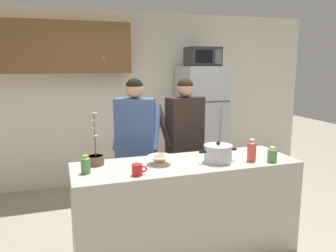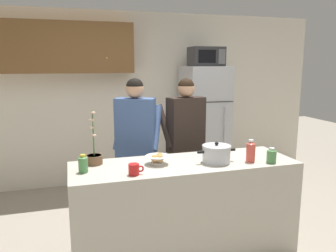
{
  "view_description": "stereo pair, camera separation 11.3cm",
  "coord_description": "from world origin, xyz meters",
  "px_view_note": "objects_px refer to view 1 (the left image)",
  "views": [
    {
      "loc": [
        -1.12,
        -2.8,
        1.83
      ],
      "look_at": [
        0.0,
        0.55,
        1.17
      ],
      "focal_mm": 35.66,
      "sensor_mm": 36.0,
      "label": 1
    },
    {
      "loc": [
        -1.01,
        -2.84,
        1.83
      ],
      "look_at": [
        0.0,
        0.55,
        1.17
      ],
      "focal_mm": 35.66,
      "sensor_mm": 36.0,
      "label": 2
    }
  ],
  "objects_px": {
    "refrigerator": "(201,125)",
    "bottle_near_edge": "(86,164)",
    "potted_orchid": "(96,158)",
    "bottle_mid_counter": "(252,150)",
    "cooking_pot": "(218,153)",
    "bread_bowl": "(160,159)",
    "microwave": "(203,57)",
    "coffee_mug": "(138,170)",
    "bottle_far_corner": "(272,155)",
    "person_near_pot": "(136,135)",
    "person_by_sink": "(185,132)"
  },
  "relations": [
    {
      "from": "cooking_pot",
      "to": "potted_orchid",
      "type": "xyz_separation_m",
      "value": [
        -1.1,
        0.27,
        -0.02
      ]
    },
    {
      "from": "bottle_near_edge",
      "to": "potted_orchid",
      "type": "relative_size",
      "value": 0.31
    },
    {
      "from": "microwave",
      "to": "bread_bowl",
      "type": "bearing_deg",
      "value": -124.2
    },
    {
      "from": "bottle_near_edge",
      "to": "bread_bowl",
      "type": "bearing_deg",
      "value": 4.03
    },
    {
      "from": "coffee_mug",
      "to": "bottle_near_edge",
      "type": "height_order",
      "value": "bottle_near_edge"
    },
    {
      "from": "bread_bowl",
      "to": "bottle_mid_counter",
      "type": "xyz_separation_m",
      "value": [
        0.86,
        -0.18,
        0.05
      ]
    },
    {
      "from": "refrigerator",
      "to": "coffee_mug",
      "type": "distance_m",
      "value": 2.55
    },
    {
      "from": "microwave",
      "to": "cooking_pot",
      "type": "relative_size",
      "value": 1.26
    },
    {
      "from": "person_near_pot",
      "to": "potted_orchid",
      "type": "distance_m",
      "value": 0.73
    },
    {
      "from": "person_near_pot",
      "to": "bread_bowl",
      "type": "xyz_separation_m",
      "value": [
        0.06,
        -0.7,
        -0.08
      ]
    },
    {
      "from": "microwave",
      "to": "bottle_far_corner",
      "type": "height_order",
      "value": "microwave"
    },
    {
      "from": "refrigerator",
      "to": "bottle_near_edge",
      "type": "distance_m",
      "value": 2.67
    },
    {
      "from": "cooking_pot",
      "to": "bread_bowl",
      "type": "distance_m",
      "value": 0.55
    },
    {
      "from": "bottle_far_corner",
      "to": "potted_orchid",
      "type": "xyz_separation_m",
      "value": [
        -1.59,
        0.43,
        -0.0
      ]
    },
    {
      "from": "microwave",
      "to": "coffee_mug",
      "type": "distance_m",
      "value": 2.71
    },
    {
      "from": "bottle_far_corner",
      "to": "person_by_sink",
      "type": "bearing_deg",
      "value": 116.77
    },
    {
      "from": "cooking_pot",
      "to": "refrigerator",
      "type": "bearing_deg",
      "value": 70.43
    },
    {
      "from": "coffee_mug",
      "to": "bottle_mid_counter",
      "type": "bearing_deg",
      "value": 3.04
    },
    {
      "from": "refrigerator",
      "to": "bottle_mid_counter",
      "type": "xyz_separation_m",
      "value": [
        -0.37,
        -2.0,
        0.13
      ]
    },
    {
      "from": "bottle_far_corner",
      "to": "microwave",
      "type": "bearing_deg",
      "value": 84.5
    },
    {
      "from": "refrigerator",
      "to": "potted_orchid",
      "type": "bearing_deg",
      "value": -137.11
    },
    {
      "from": "microwave",
      "to": "potted_orchid",
      "type": "distance_m",
      "value": 2.6
    },
    {
      "from": "bottle_near_edge",
      "to": "bottle_far_corner",
      "type": "distance_m",
      "value": 1.71
    },
    {
      "from": "bread_bowl",
      "to": "refrigerator",
      "type": "bearing_deg",
      "value": 56.13
    },
    {
      "from": "coffee_mug",
      "to": "refrigerator",
      "type": "bearing_deg",
      "value": 54.14
    },
    {
      "from": "microwave",
      "to": "person_near_pot",
      "type": "xyz_separation_m",
      "value": [
        -1.29,
        -1.1,
        -0.88
      ]
    },
    {
      "from": "bottle_mid_counter",
      "to": "potted_orchid",
      "type": "relative_size",
      "value": 0.42
    },
    {
      "from": "microwave",
      "to": "bottle_far_corner",
      "type": "distance_m",
      "value": 2.28
    },
    {
      "from": "refrigerator",
      "to": "bottle_far_corner",
      "type": "distance_m",
      "value": 2.1
    },
    {
      "from": "bread_bowl",
      "to": "cooking_pot",
      "type": "bearing_deg",
      "value": -10.58
    },
    {
      "from": "person_near_pot",
      "to": "bottle_mid_counter",
      "type": "xyz_separation_m",
      "value": [
        0.92,
        -0.88,
        -0.03
      ]
    },
    {
      "from": "bottle_mid_counter",
      "to": "bottle_far_corner",
      "type": "distance_m",
      "value": 0.19
    },
    {
      "from": "bread_bowl",
      "to": "potted_orchid",
      "type": "xyz_separation_m",
      "value": [
        -0.56,
        0.17,
        0.02
      ]
    },
    {
      "from": "microwave",
      "to": "cooking_pot",
      "type": "bearing_deg",
      "value": -109.78
    },
    {
      "from": "person_by_sink",
      "to": "cooking_pot",
      "type": "bearing_deg",
      "value": -89.07
    },
    {
      "from": "coffee_mug",
      "to": "bread_bowl",
      "type": "bearing_deg",
      "value": 41.65
    },
    {
      "from": "cooking_pot",
      "to": "bread_bowl",
      "type": "bearing_deg",
      "value": 169.42
    },
    {
      "from": "cooking_pot",
      "to": "bottle_far_corner",
      "type": "height_order",
      "value": "cooking_pot"
    },
    {
      "from": "microwave",
      "to": "bottle_mid_counter",
      "type": "bearing_deg",
      "value": -100.55
    },
    {
      "from": "person_near_pot",
      "to": "bread_bowl",
      "type": "height_order",
      "value": "person_near_pot"
    },
    {
      "from": "potted_orchid",
      "to": "bottle_mid_counter",
      "type": "bearing_deg",
      "value": -13.68
    },
    {
      "from": "coffee_mug",
      "to": "bottle_near_edge",
      "type": "xyz_separation_m",
      "value": [
        -0.4,
        0.19,
        0.03
      ]
    },
    {
      "from": "person_near_pot",
      "to": "cooking_pot",
      "type": "height_order",
      "value": "person_near_pot"
    },
    {
      "from": "bread_bowl",
      "to": "bottle_mid_counter",
      "type": "distance_m",
      "value": 0.88
    },
    {
      "from": "refrigerator",
      "to": "microwave",
      "type": "height_order",
      "value": "microwave"
    },
    {
      "from": "cooking_pot",
      "to": "coffee_mug",
      "type": "bearing_deg",
      "value": -170.58
    },
    {
      "from": "bottle_mid_counter",
      "to": "bottle_far_corner",
      "type": "xyz_separation_m",
      "value": [
        0.17,
        -0.09,
        -0.03
      ]
    },
    {
      "from": "bread_bowl",
      "to": "potted_orchid",
      "type": "bearing_deg",
      "value": 163.11
    },
    {
      "from": "refrigerator",
      "to": "bread_bowl",
      "type": "distance_m",
      "value": 2.2
    },
    {
      "from": "person_near_pot",
      "to": "microwave",
      "type": "bearing_deg",
      "value": 40.53
    }
  ]
}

